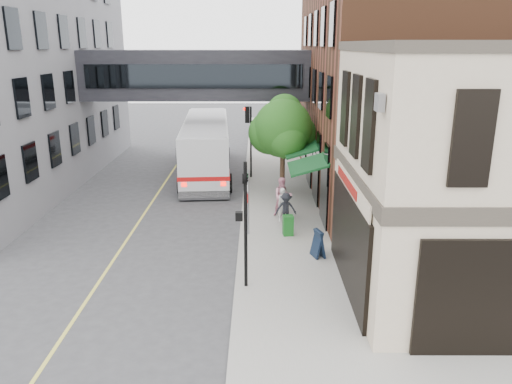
{
  "coord_description": "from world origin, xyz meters",
  "views": [
    {
      "loc": [
        0.79,
        -13.97,
        8.36
      ],
      "look_at": [
        0.75,
        4.61,
        2.83
      ],
      "focal_mm": 35.0,
      "sensor_mm": 36.0,
      "label": 1
    }
  ],
  "objects_px": {
    "pedestrian_b": "(283,197)",
    "bus": "(206,144)",
    "pedestrian_c": "(286,209)",
    "sandwich_board": "(318,244)",
    "newspaper_box": "(288,225)",
    "pedestrian_a": "(283,205)"
  },
  "relations": [
    {
      "from": "pedestrian_b",
      "to": "bus",
      "type": "bearing_deg",
      "value": 109.02
    },
    {
      "from": "pedestrian_c",
      "to": "sandwich_board",
      "type": "xyz_separation_m",
      "value": [
        1.09,
        -3.78,
        -0.21
      ]
    },
    {
      "from": "pedestrian_c",
      "to": "sandwich_board",
      "type": "relative_size",
      "value": 1.37
    },
    {
      "from": "pedestrian_c",
      "to": "newspaper_box",
      "type": "bearing_deg",
      "value": -90.97
    },
    {
      "from": "bus",
      "to": "pedestrian_b",
      "type": "xyz_separation_m",
      "value": [
        4.65,
        -9.1,
        -0.84
      ]
    },
    {
      "from": "pedestrian_c",
      "to": "sandwich_board",
      "type": "height_order",
      "value": "pedestrian_c"
    },
    {
      "from": "pedestrian_a",
      "to": "newspaper_box",
      "type": "distance_m",
      "value": 1.85
    },
    {
      "from": "newspaper_box",
      "to": "bus",
      "type": "bearing_deg",
      "value": 105.79
    },
    {
      "from": "bus",
      "to": "sandwich_board",
      "type": "bearing_deg",
      "value": -67.61
    },
    {
      "from": "pedestrian_a",
      "to": "pedestrian_b",
      "type": "height_order",
      "value": "pedestrian_b"
    },
    {
      "from": "bus",
      "to": "pedestrian_c",
      "type": "xyz_separation_m",
      "value": [
        4.74,
        -10.37,
        -1.04
      ]
    },
    {
      "from": "newspaper_box",
      "to": "sandwich_board",
      "type": "height_order",
      "value": "sandwich_board"
    },
    {
      "from": "bus",
      "to": "pedestrian_a",
      "type": "height_order",
      "value": "bus"
    },
    {
      "from": "pedestrian_a",
      "to": "pedestrian_b",
      "type": "relative_size",
      "value": 0.85
    },
    {
      "from": "pedestrian_b",
      "to": "pedestrian_c",
      "type": "xyz_separation_m",
      "value": [
        0.09,
        -1.26,
        -0.2
      ]
    },
    {
      "from": "pedestrian_c",
      "to": "newspaper_box",
      "type": "distance_m",
      "value": 1.45
    },
    {
      "from": "pedestrian_c",
      "to": "pedestrian_b",
      "type": "bearing_deg",
      "value": 92.02
    },
    {
      "from": "sandwich_board",
      "to": "pedestrian_c",
      "type": "bearing_deg",
      "value": 86.93
    },
    {
      "from": "pedestrian_b",
      "to": "sandwich_board",
      "type": "height_order",
      "value": "pedestrian_b"
    },
    {
      "from": "bus",
      "to": "pedestrian_b",
      "type": "height_order",
      "value": "bus"
    },
    {
      "from": "pedestrian_b",
      "to": "sandwich_board",
      "type": "bearing_deg",
      "value": -84.94
    },
    {
      "from": "pedestrian_a",
      "to": "pedestrian_b",
      "type": "xyz_separation_m",
      "value": [
        0.02,
        0.87,
        0.14
      ]
    }
  ]
}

